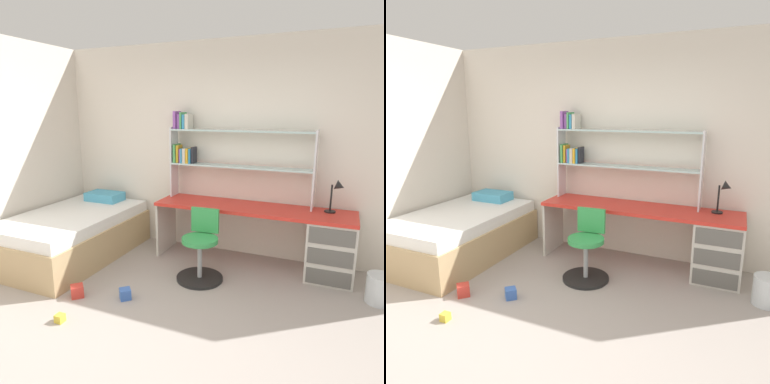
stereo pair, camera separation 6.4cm
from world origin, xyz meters
The scene contains 11 objects.
ground_plane centered at (0.00, 0.00, -0.01)m, with size 5.90×5.52×0.02m, color #9E938C.
room_shell centered at (-1.20, 1.18, 1.35)m, with size 5.90×5.52×2.70m.
desk centered at (0.96, 1.95, 0.42)m, with size 2.33×0.58×0.73m.
bookshelf_hutch centered at (-0.16, 2.12, 1.37)m, with size 1.79×0.22×1.11m.
desk_lamp centered at (1.25, 2.03, 0.98)m, with size 0.20×0.16×0.38m.
swivel_chair centered at (-0.09, 1.35, 0.31)m, with size 0.52×0.52×0.78m.
bed_platform centered at (-1.84, 1.30, 0.29)m, with size 1.18×1.90×0.69m.
waste_bin centered at (1.72, 1.56, 0.15)m, with size 0.26×0.26×0.29m, color silver.
toy_block_yellow_0 centered at (-0.92, 0.06, 0.04)m, with size 0.07×0.07×0.07m, color gold.
toy_block_red_1 centered at (-1.08, 0.47, 0.06)m, with size 0.12×0.12×0.12m, color red.
toy_block_blue_2 centered at (-0.61, 0.63, 0.05)m, with size 0.11×0.11×0.11m, color #3860B7.
Camera 1 is at (1.29, -2.07, 1.85)m, focal length 33.22 mm.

